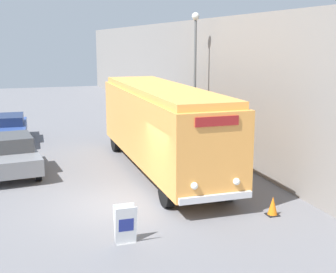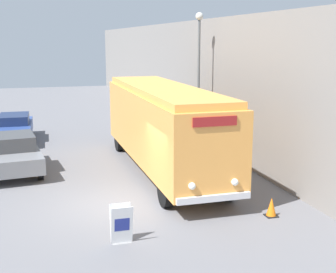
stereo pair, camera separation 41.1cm
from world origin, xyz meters
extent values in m
plane|color=slate|center=(0.00, 0.00, 0.00)|extent=(80.00, 80.00, 0.00)
cube|color=gray|center=(6.15, 10.00, 3.14)|extent=(0.30, 60.00, 6.28)
cylinder|color=black|center=(1.46, -0.51, 0.55)|extent=(0.28, 1.09, 1.09)
cylinder|color=black|center=(3.60, -0.51, 0.55)|extent=(0.28, 1.09, 1.09)
cylinder|color=black|center=(1.46, 7.56, 0.55)|extent=(0.28, 1.09, 1.09)
cylinder|color=black|center=(3.60, 7.56, 0.55)|extent=(0.28, 1.09, 1.09)
cube|color=#EF9E47|center=(2.53, 3.53, 1.88)|extent=(2.46, 10.86, 2.68)
cube|color=#FEA74B|center=(2.53, 3.53, 3.34)|extent=(2.27, 10.43, 0.24)
cube|color=silver|center=(2.53, -1.97, 0.67)|extent=(2.34, 0.12, 0.20)
sphere|color=white|center=(1.85, -1.94, 1.10)|extent=(0.22, 0.22, 0.22)
sphere|color=white|center=(3.21, -1.94, 1.10)|extent=(0.22, 0.22, 0.22)
cube|color=maroon|center=(2.53, -1.93, 2.97)|extent=(1.36, 0.06, 0.28)
cube|color=gray|center=(-0.42, -2.79, 0.00)|extent=(0.51, 0.22, 0.01)
cube|color=white|center=(-0.42, -2.89, 0.52)|extent=(0.57, 0.21, 1.05)
cube|color=white|center=(-0.42, -2.70, 0.52)|extent=(0.57, 0.21, 1.05)
cube|color=navy|center=(-0.42, -2.90, 0.55)|extent=(0.40, 0.07, 0.37)
cylinder|color=#595E60|center=(5.17, 6.66, 3.11)|extent=(0.12, 0.12, 6.21)
sphere|color=silver|center=(5.17, 6.66, 6.32)|extent=(0.36, 0.36, 0.36)
cylinder|color=black|center=(-2.33, 3.69, 0.34)|extent=(0.22, 0.69, 0.69)
cylinder|color=black|center=(-2.62, 6.55, 0.34)|extent=(0.22, 0.69, 0.69)
cube|color=slate|center=(-3.31, 5.04, 0.66)|extent=(2.37, 4.45, 0.63)
cube|color=#3F4043|center=(-3.32, 5.14, 1.25)|extent=(1.84, 2.08, 0.57)
cylinder|color=black|center=(-2.75, 9.56, 0.31)|extent=(0.22, 0.62, 0.62)
cylinder|color=black|center=(-2.64, 12.81, 0.31)|extent=(0.22, 0.62, 0.62)
cube|color=#2D478C|center=(-3.42, 11.21, 0.62)|extent=(1.88, 4.71, 0.63)
cube|color=#19274D|center=(-3.42, 11.33, 1.18)|extent=(1.53, 2.15, 0.47)
cube|color=black|center=(4.31, -2.22, 0.01)|extent=(0.36, 0.36, 0.03)
cone|color=orange|center=(4.31, -2.22, 0.31)|extent=(0.30, 0.30, 0.57)
camera|label=1|loc=(-2.90, -14.11, 5.29)|focal=50.00mm
camera|label=2|loc=(-2.51, -14.23, 5.29)|focal=50.00mm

